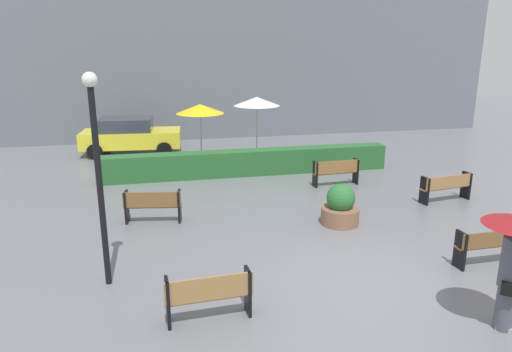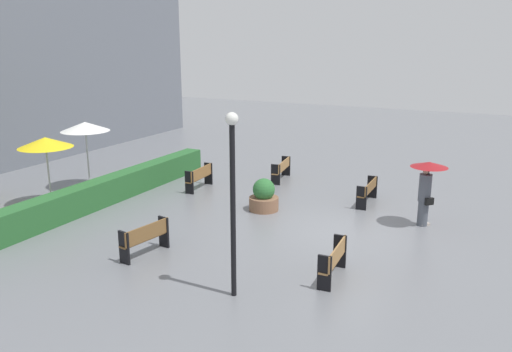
% 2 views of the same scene
% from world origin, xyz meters
% --- Properties ---
extents(ground_plane, '(60.00, 60.00, 0.00)m').
position_xyz_m(ground_plane, '(0.00, 0.00, 0.00)').
color(ground_plane, slate).
extents(bench_back_row, '(1.64, 0.43, 0.88)m').
position_xyz_m(bench_back_row, '(2.02, 6.39, 0.52)').
color(bench_back_row, olive).
rests_on(bench_back_row, ground).
extents(bench_near_right, '(1.69, 0.39, 0.83)m').
position_xyz_m(bench_near_right, '(3.08, 0.05, 0.50)').
color(bench_near_right, brown).
rests_on(bench_near_right, ground).
extents(bench_near_left, '(1.54, 0.41, 0.87)m').
position_xyz_m(bench_near_left, '(-3.18, -0.76, 0.51)').
color(bench_near_left, '#9E7242').
rests_on(bench_near_left, ground).
extents(bench_far_left, '(1.56, 0.58, 0.88)m').
position_xyz_m(bench_far_left, '(-4.08, 4.21, 0.52)').
color(bench_far_left, brown).
rests_on(bench_far_left, ground).
extents(bench_far_right, '(1.74, 0.61, 0.84)m').
position_xyz_m(bench_far_right, '(4.66, 4.07, 0.50)').
color(bench_far_right, '#9E7242').
rests_on(bench_far_right, ground).
extents(planter_pot, '(1.01, 1.01, 1.11)m').
position_xyz_m(planter_pot, '(0.79, 3.04, 0.47)').
color(planter_pot, brown).
rests_on(planter_pot, ground).
extents(lamp_post, '(0.28, 0.28, 4.19)m').
position_xyz_m(lamp_post, '(-5.01, 1.00, 2.55)').
color(lamp_post, black).
rests_on(lamp_post, ground).
extents(patio_umbrella_yellow, '(1.82, 1.82, 2.46)m').
position_xyz_m(patio_umbrella_yellow, '(-2.18, 9.84, 2.28)').
color(patio_umbrella_yellow, silver).
rests_on(patio_umbrella_yellow, ground).
extents(patio_umbrella_white, '(1.83, 1.83, 2.63)m').
position_xyz_m(patio_umbrella_white, '(0.12, 10.27, 2.45)').
color(patio_umbrella_white, silver).
rests_on(patio_umbrella_white, ground).
extents(hedge_strip, '(10.62, 0.70, 0.91)m').
position_xyz_m(hedge_strip, '(-0.64, 8.40, 0.46)').
color(hedge_strip, '#28602D').
rests_on(hedge_strip, ground).
extents(building_facade, '(28.00, 1.20, 11.47)m').
position_xyz_m(building_facade, '(0.00, 16.00, 5.74)').
color(building_facade, slate).
rests_on(building_facade, ground).
extents(parked_car, '(4.34, 2.26, 1.57)m').
position_xyz_m(parked_car, '(-4.95, 12.90, 0.82)').
color(parked_car, yellow).
rests_on(parked_car, ground).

